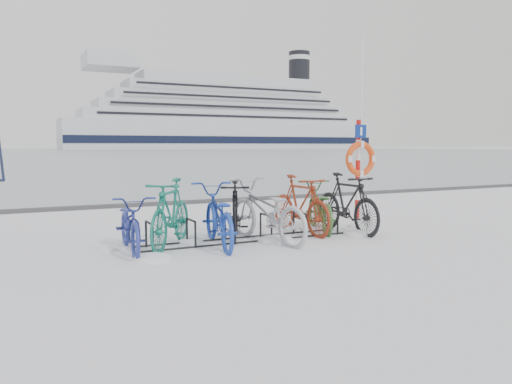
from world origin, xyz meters
TOP-DOWN VIEW (x-y plane):
  - ground at (0.00, 0.00)m, footprint 900.00×900.00m
  - ice_sheet at (0.00, 155.00)m, footprint 400.00×298.00m
  - quay_edge at (0.00, 5.90)m, footprint 400.00×0.25m
  - bike_rack at (0.00, 0.00)m, footprint 4.00×0.48m
  - lifebuoy_station at (3.35, 1.12)m, footprint 0.80×0.23m
  - cruise_ferry at (88.30, 213.56)m, footprint 149.24×28.12m
  - bike_0 at (-2.10, -0.01)m, footprint 0.78×1.89m
  - bike_1 at (-1.40, 0.11)m, footprint 1.58×1.94m
  - bike_2 at (-0.66, -0.18)m, footprint 1.09×2.19m
  - bike_3 at (-0.09, 0.38)m, footprint 1.20×1.86m
  - bike_4 at (0.26, -0.20)m, footprint 1.12×2.30m
  - bike_5 at (1.24, 0.26)m, footprint 0.64×1.97m
  - bike_6 at (1.75, 0.35)m, footprint 1.31×2.06m
  - bike_7 at (2.16, -0.02)m, footprint 0.58×2.00m
  - snow_drifts at (0.15, -0.20)m, footprint 5.46×1.80m

SIDE VIEW (x-z plane):
  - ground at x=0.00m, z-range 0.00..0.00m
  - snow_drifts at x=0.15m, z-range -0.12..0.12m
  - ice_sheet at x=0.00m, z-range 0.00..0.02m
  - quay_edge at x=0.00m, z-range 0.00..0.10m
  - bike_rack at x=0.00m, z-range -0.05..0.41m
  - bike_0 at x=-2.10m, z-range 0.00..0.97m
  - bike_6 at x=1.75m, z-range 0.00..1.02m
  - bike_3 at x=-0.09m, z-range 0.00..1.08m
  - bike_2 at x=-0.66m, z-range 0.00..1.10m
  - bike_4 at x=0.26m, z-range 0.00..1.15m
  - bike_5 at x=1.24m, z-range 0.00..1.17m
  - bike_1 at x=-1.40m, z-range 0.00..1.19m
  - bike_7 at x=2.16m, z-range 0.00..1.20m
  - lifebuoy_station at x=3.35m, z-range -0.68..3.48m
  - cruise_ferry at x=88.30m, z-range -11.16..37.87m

